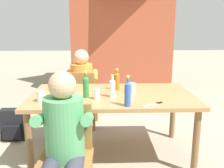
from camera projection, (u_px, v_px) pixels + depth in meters
The scene contains 17 objects.
ground_plane at pixel (112, 154), 3.02m from camera, with size 24.00×24.00×0.00m, color gray.
dining_table at pixel (112, 101), 2.87m from camera, with size 1.85×1.03×0.75m.
chair_near_left at pixel (66, 151), 2.11m from camera, with size 0.45×0.45×0.87m.
chair_far_left at pixel (82, 96), 3.69m from camera, with size 0.47×0.47×0.87m.
person_in_white_shirt at pixel (63, 139), 1.96m from camera, with size 0.47×0.62×1.18m.
person_in_plaid_shirt at pixel (82, 84), 3.75m from camera, with size 0.47×0.62×1.18m.
bottle_clear at pixel (112, 87), 2.71m from camera, with size 0.06×0.06×0.25m.
bottle_blue at pixel (128, 93), 2.41m from camera, with size 0.06×0.06×0.30m.
bottle_amber at pixel (117, 81), 3.01m from camera, with size 0.06×0.06×0.26m.
bottle_green at pixel (86, 86), 2.70m from camera, with size 0.06×0.06×0.29m.
cup_glass at pixel (41, 96), 2.57m from camera, with size 0.08×0.08×0.11m, color silver.
cup_steel at pixel (132, 88), 2.92m from camera, with size 0.08×0.08×0.11m, color #B2B7BC.
cup_terracotta at pixel (55, 99), 2.52m from camera, with size 0.07×0.07×0.09m, color #BC6B47.
cup_white at pixel (97, 94), 2.65m from camera, with size 0.07×0.07×0.11m, color white.
table_knife at pixel (154, 104), 2.49m from camera, with size 0.22×0.13×0.01m.
backpack_by_near_side at pixel (14, 125), 3.37m from camera, with size 0.34×0.20×0.42m.
brick_kiosk at pixel (120, 28), 5.98m from camera, with size 2.47×2.10×2.72m.
Camera 1 is at (-0.09, -2.74, 1.53)m, focal length 40.06 mm.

